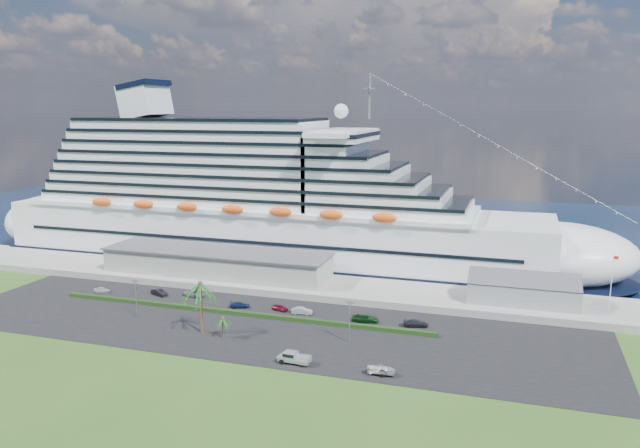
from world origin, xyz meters
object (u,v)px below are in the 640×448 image
(cruise_ship, at_px, (264,205))
(pickup_truck, at_px, (294,357))
(boat_trailer, at_px, (381,369))
(parked_car_3, at_px, (240,305))

(cruise_ship, xyz_separation_m, pickup_truck, (34.72, -68.86, -15.43))
(pickup_truck, xyz_separation_m, boat_trailer, (15.96, -0.06, -0.05))
(boat_trailer, bearing_deg, parked_car_3, 146.40)
(pickup_truck, bearing_deg, cruise_ship, 116.76)
(parked_car_3, bearing_deg, pickup_truck, -156.32)
(cruise_ship, bearing_deg, boat_trailer, -53.67)
(cruise_ship, bearing_deg, parked_car_3, -74.32)
(cruise_ship, distance_m, parked_car_3, 47.74)
(cruise_ship, distance_m, pickup_truck, 78.65)
(pickup_truck, height_order, boat_trailer, pickup_truck)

